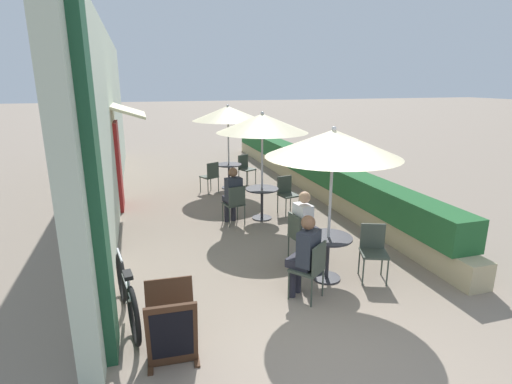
# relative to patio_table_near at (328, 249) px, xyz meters

# --- Properties ---
(ground_plane) EXTENTS (120.00, 120.00, 0.00)m
(ground_plane) POSITION_rel_patio_table_near_xyz_m (-0.79, -1.49, -0.50)
(ground_plane) COLOR gray
(cafe_facade_wall) EXTENTS (0.98, 14.03, 4.20)m
(cafe_facade_wall) POSITION_rel_patio_table_near_xyz_m (-3.33, 5.39, 1.59)
(cafe_facade_wall) COLOR #B2C1AD
(cafe_facade_wall) RESTS_ON ground_plane
(planter_hedge) EXTENTS (0.60, 13.03, 1.01)m
(planter_hedge) POSITION_rel_patio_table_near_xyz_m (1.96, 5.42, 0.04)
(planter_hedge) COLOR tan
(planter_hedge) RESTS_ON ground_plane
(patio_table_near) EXTENTS (0.74, 0.74, 0.71)m
(patio_table_near) POSITION_rel_patio_table_near_xyz_m (0.00, 0.00, 0.00)
(patio_table_near) COLOR #28282D
(patio_table_near) RESTS_ON ground_plane
(patio_umbrella_near) EXTENTS (1.99, 1.99, 2.40)m
(patio_umbrella_near) POSITION_rel_patio_table_near_xyz_m (-0.00, 0.00, 1.65)
(patio_umbrella_near) COLOR #B7B7BC
(patio_umbrella_near) RESTS_ON ground_plane
(cafe_chair_near_left) EXTENTS (0.56, 0.56, 0.87)m
(cafe_chair_near_left) POSITION_rel_patio_table_near_xyz_m (-0.50, -0.51, 0.02)
(cafe_chair_near_left) COLOR #384238
(cafe_chair_near_left) RESTS_ON ground_plane
(seated_patron_near_left) EXTENTS (0.50, 0.51, 1.25)m
(seated_patron_near_left) POSITION_rel_patio_table_near_xyz_m (-0.57, -0.42, 0.19)
(seated_patron_near_left) COLOR #23232D
(seated_patron_near_left) RESTS_ON ground_plane
(cafe_chair_near_right) EXTENTS (0.52, 0.52, 0.87)m
(cafe_chair_near_right) POSITION_rel_patio_table_near_xyz_m (0.69, -0.18, 0.02)
(cafe_chair_near_right) COLOR #384238
(cafe_chair_near_right) RESTS_ON ground_plane
(cafe_chair_near_back) EXTENTS (0.46, 0.46, 0.87)m
(cafe_chair_near_back) POSITION_rel_patio_table_near_xyz_m (-0.19, 0.69, 0.02)
(cafe_chair_near_back) COLOR #384238
(cafe_chair_near_back) RESTS_ON ground_plane
(seated_patron_near_back) EXTENTS (0.44, 0.38, 1.25)m
(seated_patron_near_back) POSITION_rel_patio_table_near_xyz_m (-0.08, 0.71, 0.19)
(seated_patron_near_back) COLOR #23232D
(seated_patron_near_back) RESTS_ON ground_plane
(patio_table_mid) EXTENTS (0.74, 0.74, 0.71)m
(patio_table_mid) POSITION_rel_patio_table_near_xyz_m (-0.12, 3.03, 0.00)
(patio_table_mid) COLOR #28282D
(patio_table_mid) RESTS_ON ground_plane
(patio_umbrella_mid) EXTENTS (1.99, 1.99, 2.40)m
(patio_umbrella_mid) POSITION_rel_patio_table_near_xyz_m (-0.12, 3.03, 1.65)
(patio_umbrella_mid) COLOR #B7B7BC
(patio_umbrella_mid) RESTS_ON ground_plane
(cafe_chair_mid_left) EXTENTS (0.47, 0.47, 0.87)m
(cafe_chair_mid_left) POSITION_rel_patio_table_near_xyz_m (0.56, 3.25, 0.02)
(cafe_chair_mid_left) COLOR #384238
(cafe_chair_mid_left) RESTS_ON ground_plane
(cafe_chair_mid_right) EXTENTS (0.47, 0.47, 0.87)m
(cafe_chair_mid_right) POSITION_rel_patio_table_near_xyz_m (-0.80, 2.81, 0.02)
(cafe_chair_mid_right) COLOR #384238
(cafe_chair_mid_right) RESTS_ON ground_plane
(seated_patron_mid_right) EXTENTS (0.40, 0.46, 1.25)m
(seated_patron_mid_right) POSITION_rel_patio_table_near_xyz_m (-0.82, 2.92, 0.19)
(seated_patron_mid_right) COLOR #23232D
(seated_patron_mid_right) RESTS_ON ground_plane
(patio_table_far) EXTENTS (0.74, 0.74, 0.71)m
(patio_table_far) POSITION_rel_patio_table_near_xyz_m (-0.23, 5.86, 0.00)
(patio_table_far) COLOR #28282D
(patio_table_far) RESTS_ON ground_plane
(patio_umbrella_far) EXTENTS (1.99, 1.99, 2.40)m
(patio_umbrella_far) POSITION_rel_patio_table_near_xyz_m (-0.23, 5.86, 1.65)
(patio_umbrella_far) COLOR #B7B7BC
(patio_umbrella_far) RESTS_ON ground_plane
(cafe_chair_far_left) EXTENTS (0.54, 0.54, 0.87)m
(cafe_chair_far_left) POSITION_rel_patio_table_near_xyz_m (0.37, 6.24, 0.02)
(cafe_chair_far_left) COLOR #384238
(cafe_chair_far_left) RESTS_ON ground_plane
(cafe_chair_far_right) EXTENTS (0.54, 0.54, 0.87)m
(cafe_chair_far_right) POSITION_rel_patio_table_near_xyz_m (-0.83, 5.48, 0.02)
(cafe_chair_far_right) COLOR #384238
(cafe_chair_far_right) RESTS_ON ground_plane
(bicycle_leaning) EXTENTS (0.33, 1.73, 0.80)m
(bicycle_leaning) POSITION_rel_patio_table_near_xyz_m (-2.98, -0.29, -0.13)
(bicycle_leaning) COLOR black
(bicycle_leaning) RESTS_ON ground_plane
(menu_board) EXTENTS (0.58, 0.65, 0.84)m
(menu_board) POSITION_rel_patio_table_near_xyz_m (-2.50, -1.22, -0.09)
(menu_board) COLOR #422819
(menu_board) RESTS_ON ground_plane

